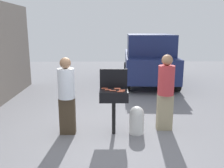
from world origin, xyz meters
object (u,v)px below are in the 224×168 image
bbq_grill (114,97)px  hot_dog_2 (108,90)px  hot_dog_0 (122,90)px  propane_tank (137,119)px  parked_minivan (149,58)px  hot_dog_4 (113,91)px  hot_dog_6 (122,91)px  hot_dog_3 (105,88)px  hot_dog_5 (117,88)px  person_right (166,90)px  person_left (67,93)px  hot_dog_7 (120,92)px  hot_dog_1 (117,89)px

bbq_grill → hot_dog_2: 0.20m
hot_dog_0 → propane_tank: (0.33, 0.04, -0.67)m
bbq_grill → hot_dog_2: (-0.12, -0.00, 0.16)m
propane_tank → parked_minivan: bearing=78.3°
hot_dog_4 → hot_dog_6: size_ratio=1.00×
hot_dog_3 → hot_dog_5: size_ratio=1.00×
hot_dog_5 → parked_minivan: 5.30m
hot_dog_6 → person_right: bearing=18.6°
hot_dog_4 → hot_dog_6: 0.19m
hot_dog_0 → person_left: person_left is taller
hot_dog_3 → hot_dog_2: bearing=-59.0°
hot_dog_4 → hot_dog_0: bearing=11.8°
bbq_grill → hot_dog_7: (0.13, -0.16, 0.16)m
bbq_grill → hot_dog_6: 0.25m
hot_dog_2 → hot_dog_3: size_ratio=1.00×
bbq_grill → person_left: (-1.00, 0.02, 0.08)m
hot_dog_0 → hot_dog_4: size_ratio=1.00×
hot_dog_1 → propane_tank: 0.79m
person_right → person_left: bearing=11.7°
hot_dog_0 → propane_tank: hot_dog_0 is taller
propane_tank → hot_dog_7: bearing=-155.9°
hot_dog_1 → parked_minivan: size_ratio=0.03×
hot_dog_1 → propane_tank: bearing=-10.1°
bbq_grill → parked_minivan: parked_minivan is taller
hot_dog_1 → parked_minivan: 5.33m
person_left → person_right: size_ratio=0.98×
hot_dog_2 → hot_dog_7: size_ratio=1.00×
hot_dog_5 → hot_dog_6: same height
propane_tank → person_right: person_right is taller
hot_dog_1 → hot_dog_0: bearing=-51.0°
hot_dog_0 → parked_minivan: size_ratio=0.03×
propane_tank → person_left: bearing=179.4°
hot_dog_3 → hot_dog_6: same height
hot_dog_5 → parked_minivan: parked_minivan is taller
hot_dog_6 → person_right: size_ratio=0.08×
hot_dog_2 → hot_dog_7: same height
hot_dog_3 → person_left: size_ratio=0.08×
hot_dog_6 → propane_tank: (0.34, 0.12, -0.67)m
hot_dog_1 → hot_dog_7: same height
hot_dog_1 → person_right: 1.09m
hot_dog_3 → person_left: 0.82m
hot_dog_4 → hot_dog_7: size_ratio=1.00×
hot_dog_0 → hot_dog_7: 0.13m
hot_dog_2 → parked_minivan: (1.70, 5.20, 0.04)m
bbq_grill → hot_dog_2: size_ratio=7.51×
hot_dog_1 → hot_dog_2: bearing=-157.7°
hot_dog_7 → hot_dog_2: bearing=147.4°
parked_minivan → person_right: bearing=88.6°
hot_dog_0 → hot_dog_5: size_ratio=1.00×
hot_dog_5 → hot_dog_0: bearing=-58.5°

